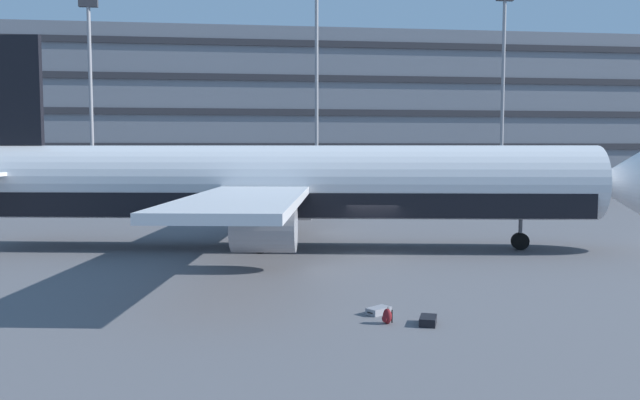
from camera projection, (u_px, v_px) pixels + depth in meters
name	position (u px, v px, depth m)	size (l,w,h in m)	color
ground_plane	(371.00, 254.00, 31.99)	(600.00, 600.00, 0.00)	#5B5B60
terminal_structure	(295.00, 116.00, 78.23)	(137.55, 16.64, 18.78)	slate
airliner	(281.00, 186.00, 33.50)	(38.48, 31.17, 11.29)	silver
light_mast_left	(91.00, 85.00, 62.03)	(1.80, 0.50, 19.78)	gray
light_mast_center_left	(317.00, 75.00, 64.60)	(1.80, 0.50, 22.30)	gray
light_mast_center_right	(503.00, 82.00, 67.01)	(1.80, 0.50, 21.53)	gray
suitcase_red	(379.00, 311.00, 20.27)	(0.89, 0.81, 0.22)	gray
suitcase_large	(428.00, 320.00, 19.03)	(0.73, 0.91, 0.25)	black
backpack_orange	(387.00, 316.00, 19.10)	(0.37, 0.39, 0.52)	maroon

